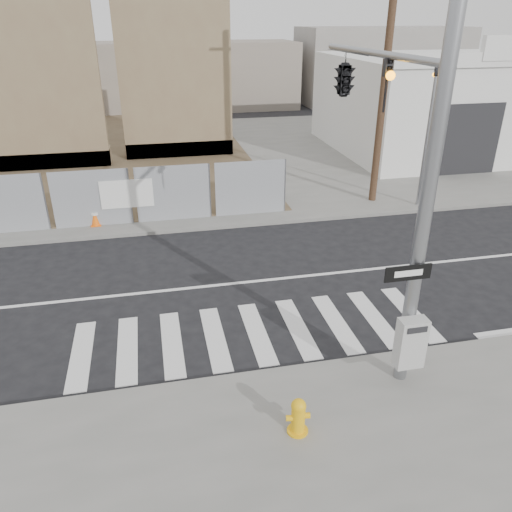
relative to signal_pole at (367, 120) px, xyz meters
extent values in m
plane|color=black|center=(-2.49, 2.05, -4.78)|extent=(100.00, 100.00, 0.00)
cube|color=slate|center=(-2.49, 16.05, -4.72)|extent=(50.00, 20.00, 0.12)
cylinder|color=gray|center=(0.01, -2.75, -1.16)|extent=(0.26, 0.26, 7.00)
cylinder|color=gray|center=(0.01, -0.15, 1.34)|extent=(0.14, 5.20, 0.14)
cube|color=#B2B2AF|center=(-0.04, -3.03, -3.64)|extent=(0.55, 0.30, 1.05)
cube|color=black|center=(-0.24, -2.91, -2.16)|extent=(0.90, 0.03, 0.30)
cube|color=silver|center=(-0.24, -2.93, -2.16)|extent=(0.55, 0.01, 0.12)
imported|color=black|center=(0.01, -0.75, 0.79)|extent=(0.16, 0.20, 1.00)
imported|color=black|center=(0.01, 1.45, 0.79)|extent=(0.53, 2.48, 1.00)
cylinder|color=gray|center=(5.51, 6.65, -2.06)|extent=(0.12, 0.12, 5.20)
imported|color=black|center=(5.51, 6.65, 0.44)|extent=(0.16, 0.20, 1.00)
cube|color=brown|center=(-9.49, 15.05, -0.66)|extent=(6.00, 0.50, 8.00)
cube|color=brown|center=(-9.49, 15.45, -4.26)|extent=(6.00, 1.30, 0.80)
cube|color=brown|center=(-2.99, 16.05, -0.66)|extent=(5.50, 0.50, 8.00)
cube|color=brown|center=(-2.99, 16.45, -4.26)|extent=(5.50, 1.30, 0.80)
cube|color=silver|center=(11.51, 15.05, -2.26)|extent=(12.00, 10.00, 4.80)
cube|color=black|center=(9.51, 10.03, -3.06)|extent=(3.40, 0.06, 3.20)
cylinder|color=#4B3223|center=(4.01, 7.55, 0.34)|extent=(0.28, 0.28, 10.00)
cylinder|color=#F2B10D|center=(-2.48, -3.77, -4.64)|extent=(0.44, 0.44, 0.04)
cylinder|color=#F2B10D|center=(-2.48, -3.77, -4.38)|extent=(0.28, 0.28, 0.57)
sphere|color=#F2B10D|center=(-2.48, -3.77, -4.08)|extent=(0.26, 0.26, 0.26)
cylinder|color=#F2B10D|center=(-2.63, -3.77, -4.32)|extent=(0.15, 0.13, 0.10)
cylinder|color=#F2B10D|center=(-2.33, -3.77, -4.32)|extent=(0.15, 0.13, 0.10)
cube|color=#FF630D|center=(-6.67, 7.07, -4.65)|extent=(0.37, 0.37, 0.03)
cone|color=#FF630D|center=(-6.67, 7.07, -4.32)|extent=(0.33, 0.33, 0.68)
cylinder|color=silver|center=(-6.67, 7.07, -4.22)|extent=(0.26, 0.26, 0.08)
cube|color=orange|center=(-2.87, 7.43, -4.65)|extent=(0.37, 0.37, 0.03)
cone|color=orange|center=(-2.87, 7.43, -4.34)|extent=(0.33, 0.33, 0.64)
cylinder|color=silver|center=(-2.87, 7.43, -4.25)|extent=(0.25, 0.25, 0.07)
camera|label=1|loc=(-4.61, -10.10, 2.01)|focal=35.00mm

